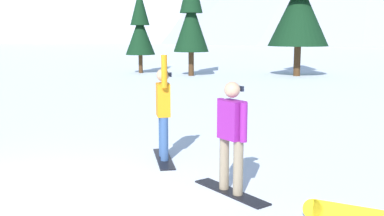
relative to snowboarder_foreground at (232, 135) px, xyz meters
The scene contains 5 objects.
snowboarder_foreground is the anchor object (origin of this frame).
snowboarder_midground 2.20m from the snowboarder_foreground, 120.06° to the left, with size 0.50×1.53×2.03m.
pine_tree_broad 21.58m from the snowboarder_foreground, 98.77° to the left, with size 1.80×1.80×5.07m.
pine_tree_short 19.53m from the snowboarder_foreground, 90.68° to the left, with size 2.00×2.00×6.20m.
pine_tree_young 20.24m from the snowboarder_foreground, 73.17° to the left, with size 3.38×3.38×7.68m.
Camera 1 is at (2.55, -5.90, 2.42)m, focal length 42.57 mm.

